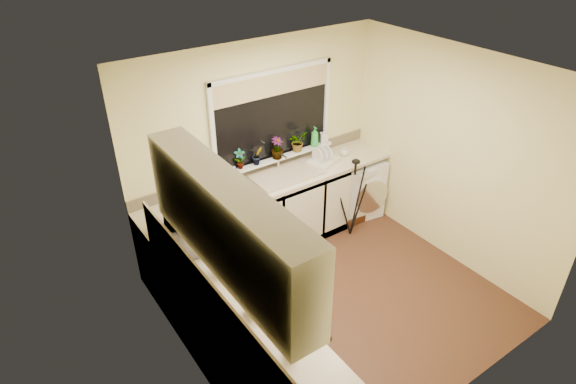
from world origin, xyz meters
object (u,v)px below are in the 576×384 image
(washing_machine, at_px, (357,186))
(microwave, at_px, (188,227))
(kettle, at_px, (224,263))
(glass_jug, at_px, (290,345))
(steel_jar, at_px, (248,308))
(dish_rack, at_px, (323,162))
(plant_d, at_px, (297,142))
(plant_c, at_px, (277,148))
(plant_b, at_px, (257,156))
(cup_left, at_px, (253,311))
(soap_bottle_green, at_px, (315,137))
(tripod, at_px, (353,199))
(plant_a, at_px, (240,159))
(laptop, at_px, (225,189))
(soap_bottle_clear, at_px, (324,136))
(cup_back, at_px, (344,152))

(washing_machine, xyz_separation_m, microwave, (-2.60, -0.49, 0.66))
(kettle, height_order, glass_jug, kettle)
(steel_jar, bearing_deg, dish_rack, 38.57)
(plant_d, bearing_deg, washing_machine, -17.34)
(kettle, xyz_separation_m, plant_c, (1.43, 1.30, 0.18))
(dish_rack, xyz_separation_m, plant_b, (-0.81, 0.21, 0.23))
(cup_left, bearing_deg, steel_jar, 105.09)
(steel_jar, relative_size, plant_d, 0.43)
(plant_b, height_order, soap_bottle_green, soap_bottle_green)
(kettle, xyz_separation_m, plant_d, (1.74, 1.33, 0.17))
(tripod, bearing_deg, plant_a, 133.91)
(laptop, height_order, plant_a, plant_a)
(plant_a, bearing_deg, tripod, -27.07)
(tripod, distance_m, plant_b, 1.31)
(dish_rack, xyz_separation_m, microwave, (-2.02, -0.51, 0.14))
(glass_jug, xyz_separation_m, soap_bottle_clear, (2.17, 2.34, 0.18))
(microwave, distance_m, soap_bottle_green, 2.17)
(steel_jar, relative_size, soap_bottle_green, 0.41)
(cup_back, bearing_deg, steel_jar, -145.42)
(laptop, relative_size, plant_d, 1.68)
(kettle, height_order, cup_back, kettle)
(plant_a, bearing_deg, washing_machine, -8.96)
(dish_rack, distance_m, steel_jar, 2.61)
(plant_d, height_order, soap_bottle_green, soap_bottle_green)
(plant_b, relative_size, cup_back, 1.96)
(tripod, relative_size, steel_jar, 10.31)
(cup_back, distance_m, cup_left, 2.93)
(dish_rack, distance_m, plant_d, 0.40)
(tripod, relative_size, cup_left, 10.54)
(steel_jar, relative_size, microwave, 0.17)
(cup_back, bearing_deg, plant_c, 169.15)
(microwave, distance_m, cup_left, 1.17)
(kettle, distance_m, plant_d, 2.19)
(kettle, distance_m, tripod, 2.31)
(plant_d, bearing_deg, plant_a, 179.83)
(steel_jar, distance_m, cup_left, 0.05)
(plant_c, height_order, plant_d, plant_c)
(soap_bottle_green, xyz_separation_m, soap_bottle_clear, (0.15, 0.01, -0.03))
(cup_left, bearing_deg, plant_d, 46.63)
(plant_b, distance_m, soap_bottle_green, 0.83)
(plant_a, bearing_deg, soap_bottle_clear, -0.68)
(microwave, bearing_deg, kettle, -153.81)
(soap_bottle_green, relative_size, cup_back, 2.28)
(laptop, distance_m, soap_bottle_green, 1.38)
(steel_jar, height_order, plant_a, plant_a)
(microwave, bearing_deg, cup_back, -56.42)
(laptop, bearing_deg, cup_left, -103.07)
(steel_jar, bearing_deg, kettle, 81.96)
(plant_d, bearing_deg, soap_bottle_clear, -1.70)
(laptop, xyz_separation_m, cup_back, (1.69, -0.02, -0.02))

